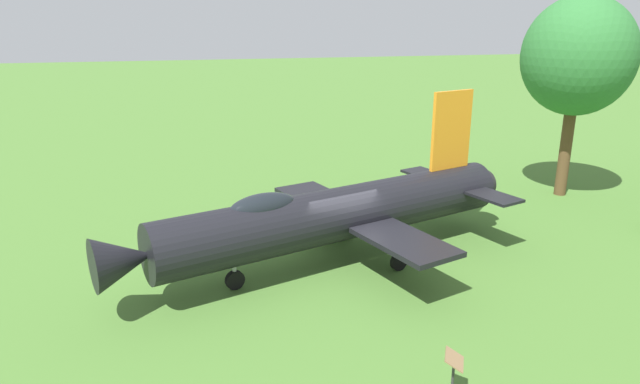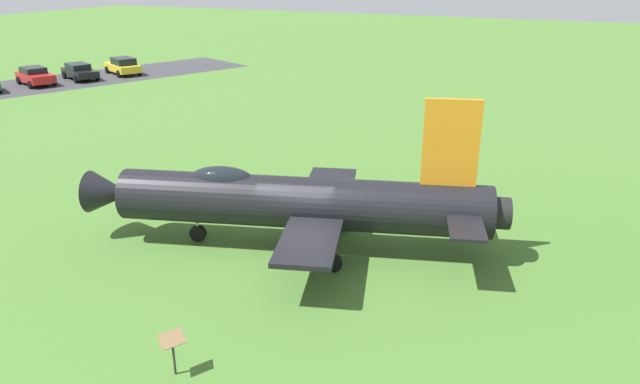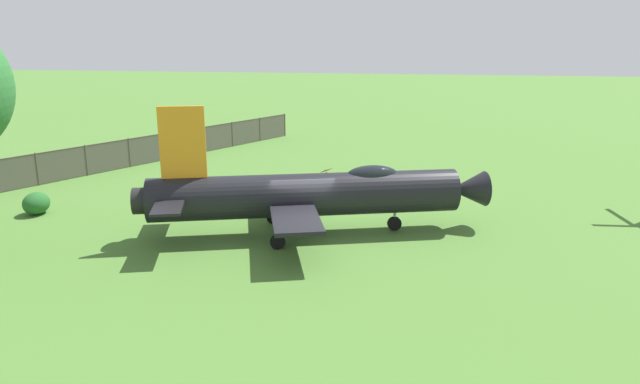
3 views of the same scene
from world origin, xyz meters
name	(u,v)px [view 1 (image 1 of 3)]	position (x,y,z in m)	size (l,w,h in m)	color
ground_plane	(339,261)	(0.00, 0.00, 0.00)	(200.00, 200.00, 0.00)	#47722D
display_jet	(330,215)	(-0.11, 0.37, 1.76)	(8.64, 14.46, 5.46)	black
shade_tree	(578,57)	(4.59, -12.23, 6.31)	(4.96, 4.76, 8.94)	brown
info_plaque	(454,366)	(-7.52, -0.26, 0.85)	(0.72, 0.64, 1.14)	#333333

